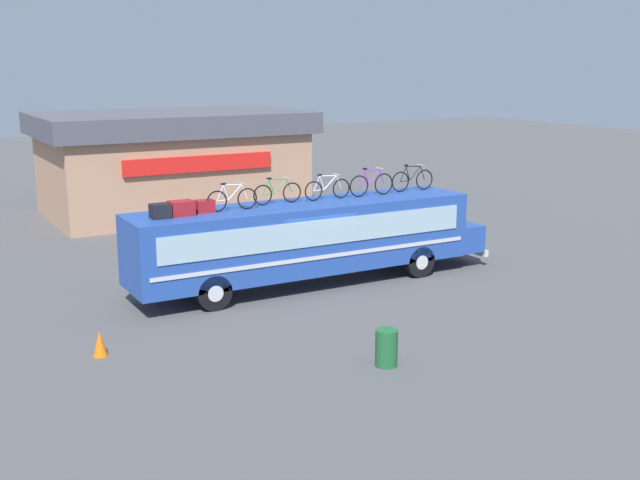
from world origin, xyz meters
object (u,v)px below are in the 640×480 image
(rooftop_bicycle_1, at_px, (232,199))
(rooftop_bicycle_4, at_px, (371,184))
(rooftop_bicycle_3, at_px, (327,189))
(luggage_bag_2, at_px, (181,208))
(rooftop_bicycle_5, at_px, (412,180))
(luggage_bag_1, at_px, (160,211))
(trash_bin, at_px, (386,348))
(luggage_bag_3, at_px, (204,206))
(rooftop_bicycle_2, at_px, (277,193))
(traffic_cone, at_px, (100,343))
(bus, at_px, (310,237))

(rooftop_bicycle_1, height_order, rooftop_bicycle_4, rooftop_bicycle_4)
(rooftop_bicycle_3, height_order, rooftop_bicycle_4, rooftop_bicycle_4)
(luggage_bag_2, xyz_separation_m, rooftop_bicycle_5, (8.61, 0.35, 0.18))
(luggage_bag_1, relative_size, trash_bin, 0.61)
(luggage_bag_1, distance_m, luggage_bag_3, 1.47)
(luggage_bag_3, bearing_deg, luggage_bag_1, -170.25)
(rooftop_bicycle_2, bearing_deg, luggage_bag_2, -173.98)
(rooftop_bicycle_3, relative_size, rooftop_bicycle_5, 0.97)
(rooftop_bicycle_2, bearing_deg, traffic_cone, -152.82)
(rooftop_bicycle_5, distance_m, trash_bin, 10.03)
(rooftop_bicycle_1, xyz_separation_m, rooftop_bicycle_4, (5.17, 0.20, 0.04))
(luggage_bag_3, height_order, traffic_cone, luggage_bag_3)
(luggage_bag_2, relative_size, rooftop_bicycle_2, 0.42)
(rooftop_bicycle_3, relative_size, traffic_cone, 2.64)
(bus, bearing_deg, luggage_bag_1, -178.69)
(bus, bearing_deg, traffic_cone, -158.05)
(rooftop_bicycle_4, distance_m, traffic_cone, 10.99)
(luggage_bag_3, relative_size, rooftop_bicycle_1, 0.34)
(luggage_bag_3, relative_size, traffic_cone, 0.87)
(rooftop_bicycle_3, distance_m, rooftop_bicycle_5, 3.49)
(luggage_bag_2, height_order, rooftop_bicycle_1, rooftop_bicycle_1)
(luggage_bag_3, xyz_separation_m, rooftop_bicycle_2, (2.55, 0.20, 0.18))
(luggage_bag_1, bearing_deg, luggage_bag_2, 8.60)
(luggage_bag_1, relative_size, rooftop_bicycle_1, 0.34)
(luggage_bag_2, relative_size, rooftop_bicycle_1, 0.43)
(luggage_bag_1, bearing_deg, bus, 1.31)
(rooftop_bicycle_2, distance_m, rooftop_bicycle_4, 3.46)
(rooftop_bicycle_2, xyz_separation_m, trash_bin, (-0.85, -7.48, -2.64))
(rooftop_bicycle_5, bearing_deg, rooftop_bicycle_2, 179.96)
(luggage_bag_2, bearing_deg, traffic_cone, -137.34)
(luggage_bag_1, height_order, rooftop_bicycle_1, rooftop_bicycle_1)
(luggage_bag_2, xyz_separation_m, rooftop_bicycle_4, (6.79, 0.18, 0.18))
(luggage_bag_1, distance_m, rooftop_bicycle_3, 5.81)
(rooftop_bicycle_5, xyz_separation_m, trash_bin, (-6.13, -7.47, -2.67))
(rooftop_bicycle_4, bearing_deg, rooftop_bicycle_1, -177.80)
(trash_bin, bearing_deg, rooftop_bicycle_3, 70.32)
(luggage_bag_1, height_order, luggage_bag_3, luggage_bag_1)
(luggage_bag_3, bearing_deg, rooftop_bicycle_3, 1.47)
(rooftop_bicycle_1, bearing_deg, luggage_bag_1, -177.92)
(luggage_bag_1, distance_m, rooftop_bicycle_1, 2.29)
(luggage_bag_1, distance_m, rooftop_bicycle_5, 9.30)
(bus, xyz_separation_m, trash_bin, (-1.84, -7.14, -1.14))
(bus, height_order, rooftop_bicycle_4, rooftop_bicycle_4)
(rooftop_bicycle_1, height_order, rooftop_bicycle_2, rooftop_bicycle_1)
(rooftop_bicycle_2, bearing_deg, rooftop_bicycle_5, -0.04)
(rooftop_bicycle_1, distance_m, rooftop_bicycle_5, 7.01)
(bus, height_order, luggage_bag_3, luggage_bag_3)
(luggage_bag_3, height_order, rooftop_bicycle_3, rooftop_bicycle_3)
(rooftop_bicycle_2, xyz_separation_m, rooftop_bicycle_4, (3.45, -0.17, 0.04))
(luggage_bag_3, distance_m, traffic_cone, 5.83)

